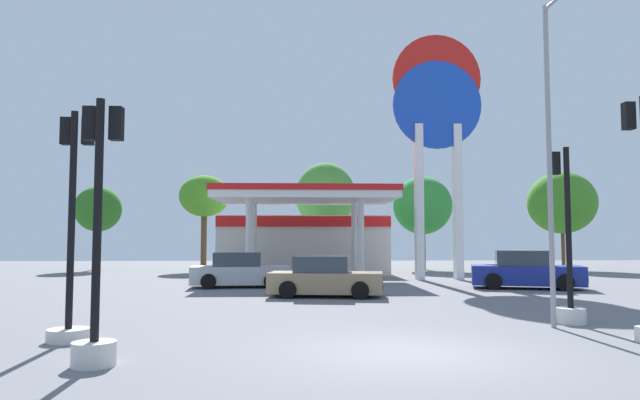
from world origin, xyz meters
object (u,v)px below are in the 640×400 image
object	(u,v)px
corner_streetlamp	(552,132)
tree_4	(562,203)
car_1	(526,271)
traffic_signal_2	(568,275)
traffic_signal_1	(97,276)
tree_0	(98,210)
tree_3	(423,206)
station_pole_sign	(437,121)
traffic_signal_3	(71,262)
tree_1	(204,197)
car_2	(240,271)
tree_2	(325,196)
car_0	(325,278)

from	to	relation	value
corner_streetlamp	tree_4	bearing A→B (deg)	64.29
car_1	traffic_signal_2	xyz separation A→B (m)	(-2.94, -9.88, 0.47)
traffic_signal_1	tree_0	xyz separation A→B (m)	(-10.21, 29.90, 2.62)
tree_0	tree_3	xyz separation A→B (m)	(22.21, -0.41, 0.29)
station_pole_sign	car_1	size ratio (longest dim) A/B	2.67
tree_3	traffic_signal_3	bearing A→B (deg)	-116.04
tree_0	tree_1	bearing A→B (deg)	-2.22
station_pole_sign	corner_streetlamp	xyz separation A→B (m)	(-1.32, -16.05, -3.62)
car_2	tree_3	world-z (taller)	tree_3
traffic_signal_1	tree_0	bearing A→B (deg)	108.86
tree_0	traffic_signal_1	bearing A→B (deg)	-71.14
tree_1	traffic_signal_3	bearing A→B (deg)	-86.46
station_pole_sign	tree_4	size ratio (longest dim) A/B	1.90
tree_2	traffic_signal_3	bearing A→B (deg)	-103.07
tree_0	tree_3	distance (m)	22.21
station_pole_sign	tree_2	distance (m)	12.94
station_pole_sign	tree_0	xyz separation A→B (m)	(-20.80, 10.41, -4.11)
traffic_signal_1	tree_4	xyz separation A→B (m)	(21.52, 28.88, 3.11)
car_1	tree_3	xyz separation A→B (m)	(-0.89, 15.37, 3.66)
traffic_signal_3	tree_4	world-z (taller)	tree_4
traffic_signal_2	tree_3	xyz separation A→B (m)	(2.06, 25.25, 3.19)
car_1	corner_streetlamp	xyz separation A→B (m)	(-3.62, -10.69, 3.84)
traffic_signal_2	tree_0	distance (m)	32.76
tree_2	tree_4	bearing A→B (deg)	-7.22
traffic_signal_1	tree_1	xyz separation A→B (m)	(-2.99, 29.62, 3.49)
tree_2	tree_4	xyz separation A→B (m)	(16.16, -2.05, -0.60)
car_2	traffic_signal_2	bearing A→B (deg)	-50.59
corner_streetlamp	traffic_signal_3	bearing A→B (deg)	-173.79
traffic_signal_2	tree_4	distance (m)	27.43
car_2	tree_2	world-z (taller)	tree_2
car_2	traffic_signal_3	distance (m)	13.21
traffic_signal_2	tree_3	bearing A→B (deg)	85.34
car_2	tree_3	xyz separation A→B (m)	(11.13, 14.21, 3.70)
tree_1	car_2	bearing A→B (deg)	-74.96
station_pole_sign	traffic_signal_3	bearing A→B (deg)	-124.63
corner_streetlamp	car_2	bearing A→B (deg)	125.33
tree_0	tree_4	world-z (taller)	tree_4
station_pole_sign	car_1	world-z (taller)	station_pole_sign
traffic_signal_1	car_1	bearing A→B (deg)	47.61
traffic_signal_1	tree_1	world-z (taller)	tree_1
car_2	traffic_signal_3	world-z (taller)	traffic_signal_3
station_pole_sign	traffic_signal_2	world-z (taller)	station_pole_sign
station_pole_sign	traffic_signal_1	world-z (taller)	station_pole_sign
car_2	tree_3	size ratio (longest dim) A/B	0.67
car_0	tree_1	distance (m)	20.40
car_1	traffic_signal_1	bearing A→B (deg)	-132.39
tree_4	traffic_signal_2	bearing A→B (deg)	-115.16
tree_0	tree_4	distance (m)	31.75
car_1	traffic_signal_3	xyz separation A→B (m)	(-14.18, -11.84, 0.87)
traffic_signal_2	tree_1	xyz separation A→B (m)	(-12.93, 25.38, 3.76)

